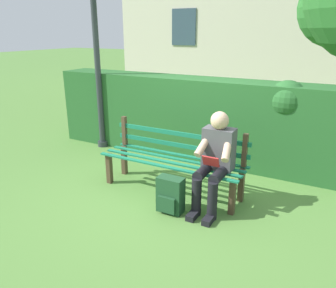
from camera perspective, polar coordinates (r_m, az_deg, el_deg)
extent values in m
plane|color=#517F38|center=(4.62, 0.59, -8.10)|extent=(60.00, 60.00, 0.00)
cube|color=#4C3828|center=(4.06, 10.99, -8.96)|extent=(0.07, 0.07, 0.45)
cube|color=#4C3828|center=(4.85, -10.07, -4.15)|extent=(0.07, 0.07, 0.45)
cube|color=#4C3828|center=(4.38, 12.48, -6.91)|extent=(0.07, 0.07, 0.45)
cube|color=#4C3828|center=(5.12, -7.53, -2.75)|extent=(0.07, 0.07, 0.45)
cube|color=#197251|center=(4.63, 1.97, -1.86)|extent=(1.99, 0.06, 0.02)
cube|color=#197251|center=(4.50, 1.08, -2.49)|extent=(1.99, 0.06, 0.02)
cube|color=#197251|center=(4.37, 0.14, -3.15)|extent=(1.99, 0.06, 0.02)
cube|color=#197251|center=(4.24, -0.86, -3.84)|extent=(1.99, 0.06, 0.02)
cube|color=#4C3828|center=(4.24, 13.07, -1.08)|extent=(0.06, 0.06, 0.43)
cube|color=#4C3828|center=(5.00, -7.49, 2.31)|extent=(0.06, 0.06, 0.43)
cube|color=#197251|center=(4.57, 1.93, -0.21)|extent=(1.99, 0.02, 0.06)
cube|color=#197251|center=(4.52, 1.95, 1.75)|extent=(1.99, 0.02, 0.06)
cube|color=#4C4C51|center=(4.11, 8.73, -0.77)|extent=(0.38, 0.22, 0.52)
sphere|color=#D8AD8C|center=(3.99, 8.88, 4.00)|extent=(0.22, 0.22, 0.22)
cylinder|color=black|center=(3.99, 8.87, -5.15)|extent=(0.13, 0.42, 0.13)
cylinder|color=black|center=(4.05, 6.21, -4.63)|extent=(0.13, 0.42, 0.13)
cylinder|color=black|center=(3.92, 7.63, -9.66)|extent=(0.12, 0.12, 0.47)
cylinder|color=black|center=(3.99, 4.91, -9.06)|extent=(0.12, 0.12, 0.47)
cube|color=black|center=(3.96, 7.07, -12.70)|extent=(0.10, 0.24, 0.07)
cube|color=black|center=(4.02, 4.36, -12.04)|extent=(0.10, 0.24, 0.07)
cylinder|color=#D8AD8C|center=(3.92, 10.13, -0.89)|extent=(0.14, 0.32, 0.26)
cylinder|color=#D8AD8C|center=(4.02, 6.08, -0.21)|extent=(0.14, 0.32, 0.26)
cube|color=#B22626|center=(3.91, 7.37, -2.98)|extent=(0.20, 0.07, 0.13)
cube|color=#265B28|center=(5.71, 3.97, 4.51)|extent=(5.16, 0.62, 1.37)
sphere|color=#265B28|center=(5.09, 19.83, 7.18)|extent=(0.56, 0.56, 0.56)
sphere|color=#265B28|center=(6.30, -6.58, 9.61)|extent=(0.50, 0.50, 0.50)
cube|color=#334756|center=(12.08, 2.73, 19.44)|extent=(0.90, 0.04, 1.20)
cube|color=#1E4728|center=(4.04, 0.44, -8.70)|extent=(0.32, 0.17, 0.45)
cube|color=#1E4728|center=(4.00, -0.28, -10.45)|extent=(0.22, 0.04, 0.20)
cylinder|color=#1E4728|center=(4.07, 2.29, -8.14)|extent=(0.04, 0.04, 0.27)
cylinder|color=#1E4728|center=(4.15, -0.09, -7.58)|extent=(0.04, 0.04, 0.27)
cylinder|color=#2D3338|center=(6.47, -11.15, 0.10)|extent=(0.19, 0.19, 0.10)
cylinder|color=#2D3338|center=(6.15, -12.13, 14.58)|extent=(0.10, 0.10, 3.35)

